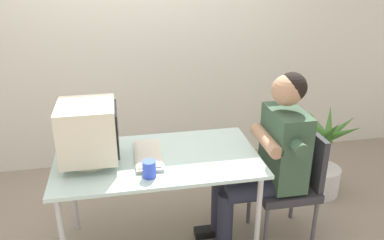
# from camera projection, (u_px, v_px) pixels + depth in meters

# --- Properties ---
(wall_back) EXTENTS (8.00, 0.10, 3.00)m
(wall_back) POSITION_uv_depth(u_px,v_px,m) (171.00, 10.00, 3.61)
(wall_back) COLOR silver
(wall_back) RESTS_ON ground_plane
(desk) EXTENTS (1.34, 0.75, 0.73)m
(desk) POSITION_uv_depth(u_px,v_px,m) (158.00, 165.00, 2.61)
(desk) COLOR #B7B7BC
(desk) RESTS_ON ground_plane
(crt_monitor) EXTENTS (0.36, 0.36, 0.40)m
(crt_monitor) POSITION_uv_depth(u_px,v_px,m) (89.00, 132.00, 2.42)
(crt_monitor) COLOR beige
(crt_monitor) RESTS_ON desk
(keyboard) EXTENTS (0.18, 0.44, 0.03)m
(keyboard) POSITION_uv_depth(u_px,v_px,m) (148.00, 155.00, 2.58)
(keyboard) COLOR beige
(keyboard) RESTS_ON desk
(office_chair) EXTENTS (0.42, 0.42, 0.84)m
(office_chair) POSITION_uv_depth(u_px,v_px,m) (292.00, 179.00, 2.80)
(office_chair) COLOR #4C4C51
(office_chair) RESTS_ON ground_plane
(person_seated) EXTENTS (0.72, 0.59, 1.28)m
(person_seated) POSITION_uv_depth(u_px,v_px,m) (269.00, 155.00, 2.69)
(person_seated) COLOR #334C38
(person_seated) RESTS_ON ground_plane
(potted_plant) EXTENTS (0.58, 0.57, 0.80)m
(potted_plant) POSITION_uv_depth(u_px,v_px,m) (323.00, 162.00, 3.40)
(potted_plant) COLOR silver
(potted_plant) RESTS_ON ground_plane
(desk_mug) EXTENTS (0.08, 0.09, 0.11)m
(desk_mug) POSITION_uv_depth(u_px,v_px,m) (149.00, 169.00, 2.34)
(desk_mug) COLOR blue
(desk_mug) RESTS_ON desk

